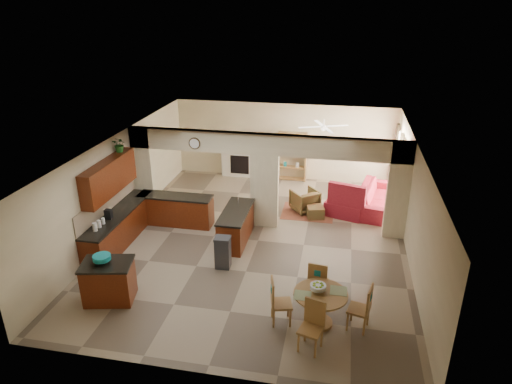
% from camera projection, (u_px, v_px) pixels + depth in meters
% --- Properties ---
extents(floor, '(10.00, 10.00, 0.00)m').
position_uv_depth(floor, '(258.00, 241.00, 12.72)').
color(floor, gray).
rests_on(floor, ground).
extents(ceiling, '(10.00, 10.00, 0.00)m').
position_uv_depth(ceiling, '(258.00, 144.00, 11.63)').
color(ceiling, white).
rests_on(ceiling, wall_back).
extents(wall_back, '(8.00, 0.00, 8.00)m').
position_uv_depth(wall_back, '(284.00, 142.00, 16.69)').
color(wall_back, beige).
rests_on(wall_back, floor).
extents(wall_front, '(8.00, 0.00, 8.00)m').
position_uv_depth(wall_front, '(202.00, 310.00, 7.66)').
color(wall_front, beige).
rests_on(wall_front, floor).
extents(wall_left, '(0.00, 10.00, 10.00)m').
position_uv_depth(wall_left, '(119.00, 184.00, 12.88)').
color(wall_left, beige).
rests_on(wall_left, floor).
extents(wall_right, '(0.00, 10.00, 10.00)m').
position_uv_depth(wall_right, '(414.00, 207.00, 11.47)').
color(wall_right, beige).
rests_on(wall_right, floor).
extents(partition_left_pier, '(0.60, 0.25, 2.80)m').
position_uv_depth(partition_left_pier, '(144.00, 172.00, 13.73)').
color(partition_left_pier, beige).
rests_on(partition_left_pier, floor).
extents(partition_center_pier, '(0.80, 0.25, 2.20)m').
position_uv_depth(partition_center_pier, '(265.00, 191.00, 13.20)').
color(partition_center_pier, beige).
rests_on(partition_center_pier, floor).
extents(partition_right_pier, '(0.60, 0.25, 2.80)m').
position_uv_depth(partition_right_pier, '(398.00, 191.00, 12.43)').
color(partition_right_pier, beige).
rests_on(partition_right_pier, floor).
extents(partition_header, '(8.00, 0.25, 0.60)m').
position_uv_depth(partition_header, '(265.00, 144.00, 12.65)').
color(partition_header, beige).
rests_on(partition_header, partition_center_pier).
extents(kitchen_counter, '(2.52, 3.29, 1.48)m').
position_uv_depth(kitchen_counter, '(143.00, 220.00, 12.89)').
color(kitchen_counter, '#3E1407').
rests_on(kitchen_counter, floor).
extents(upper_cabinets, '(0.35, 2.40, 0.90)m').
position_uv_depth(upper_cabinets, '(109.00, 177.00, 11.92)').
color(upper_cabinets, '#3E1407').
rests_on(upper_cabinets, wall_left).
extents(peninsula, '(0.70, 1.85, 0.91)m').
position_uv_depth(peninsula, '(236.00, 226.00, 12.55)').
color(peninsula, '#3E1407').
rests_on(peninsula, floor).
extents(wall_clock, '(0.34, 0.03, 0.34)m').
position_uv_depth(wall_clock, '(194.00, 143.00, 12.89)').
color(wall_clock, '#453117').
rests_on(wall_clock, partition_header).
extents(rug, '(1.60, 1.30, 0.01)m').
position_uv_depth(rug, '(308.00, 212.00, 14.41)').
color(rug, '#954436').
rests_on(rug, floor).
extents(fireplace, '(1.60, 0.35, 1.20)m').
position_uv_depth(fireplace, '(240.00, 161.00, 17.13)').
color(fireplace, silver).
rests_on(fireplace, floor).
extents(shelving_unit, '(1.00, 0.32, 1.80)m').
position_uv_depth(shelving_unit, '(292.00, 157.00, 16.66)').
color(shelving_unit, '#A47438').
rests_on(shelving_unit, floor).
extents(window_a, '(0.02, 0.90, 1.90)m').
position_uv_depth(window_a, '(403.00, 181.00, 13.63)').
color(window_a, white).
rests_on(window_a, wall_right).
extents(window_b, '(0.02, 0.90, 1.90)m').
position_uv_depth(window_b, '(398.00, 162.00, 15.17)').
color(window_b, white).
rests_on(window_b, wall_right).
extents(glazed_door, '(0.02, 0.70, 2.10)m').
position_uv_depth(glazed_door, '(399.00, 176.00, 14.46)').
color(glazed_door, white).
rests_on(glazed_door, wall_right).
extents(drape_a_left, '(0.10, 0.28, 2.30)m').
position_uv_depth(drape_a_left, '(403.00, 188.00, 13.10)').
color(drape_a_left, '#411C1A').
rests_on(drape_a_left, wall_right).
extents(drape_a_right, '(0.10, 0.28, 2.30)m').
position_uv_depth(drape_a_right, '(399.00, 174.00, 14.18)').
color(drape_a_right, '#411C1A').
rests_on(drape_a_right, wall_right).
extents(drape_b_left, '(0.10, 0.28, 2.30)m').
position_uv_depth(drape_b_left, '(398.00, 168.00, 14.63)').
color(drape_b_left, '#411C1A').
rests_on(drape_b_left, wall_right).
extents(drape_b_right, '(0.10, 0.28, 2.30)m').
position_uv_depth(drape_b_right, '(395.00, 157.00, 15.72)').
color(drape_b_right, '#411C1A').
rests_on(drape_b_right, wall_right).
extents(ceiling_fan, '(1.00, 1.00, 0.10)m').
position_uv_depth(ceiling_fan, '(324.00, 127.00, 14.17)').
color(ceiling_fan, white).
rests_on(ceiling_fan, ceiling).
extents(kitchen_island, '(1.23, 0.99, 0.94)m').
position_uv_depth(kitchen_island, '(109.00, 281.00, 10.06)').
color(kitchen_island, '#3E1407').
rests_on(kitchen_island, floor).
extents(teal_bowl, '(0.39, 0.39, 0.18)m').
position_uv_depth(teal_bowl, '(102.00, 259.00, 9.86)').
color(teal_bowl, teal).
rests_on(teal_bowl, kitchen_island).
extents(trash_can, '(0.37, 0.32, 0.77)m').
position_uv_depth(trash_can, '(223.00, 253.00, 11.33)').
color(trash_can, '#29292B').
rests_on(trash_can, floor).
extents(dining_table, '(1.11, 1.11, 0.75)m').
position_uv_depth(dining_table, '(320.00, 303.00, 9.28)').
color(dining_table, '#A47438').
rests_on(dining_table, floor).
extents(fruit_bowl, '(0.33, 0.33, 0.17)m').
position_uv_depth(fruit_bowl, '(318.00, 288.00, 9.21)').
color(fruit_bowl, '#80B326').
rests_on(fruit_bowl, dining_table).
extents(sofa, '(2.71, 1.46, 0.75)m').
position_uv_depth(sofa, '(376.00, 197.00, 14.55)').
color(sofa, maroon).
rests_on(sofa, floor).
extents(chaise, '(1.36, 1.22, 0.46)m').
position_uv_depth(chaise, '(346.00, 207.00, 14.21)').
color(chaise, maroon).
rests_on(chaise, floor).
extents(armchair, '(1.06, 1.06, 0.70)m').
position_uv_depth(armchair, '(305.00, 200.00, 14.41)').
color(armchair, maroon).
rests_on(armchair, floor).
extents(ottoman, '(0.61, 0.61, 0.36)m').
position_uv_depth(ottoman, '(315.00, 212.00, 14.01)').
color(ottoman, maroon).
rests_on(ottoman, floor).
extents(plant, '(0.41, 0.37, 0.42)m').
position_uv_depth(plant, '(120.00, 145.00, 12.35)').
color(plant, '#1B5015').
rests_on(plant, upper_cabinets).
extents(chair_north, '(0.47, 0.47, 1.02)m').
position_uv_depth(chair_north, '(318.00, 281.00, 9.94)').
color(chair_north, '#A47438').
rests_on(chair_north, floor).
extents(chair_east, '(0.51, 0.51, 1.02)m').
position_uv_depth(chair_east, '(363.00, 306.00, 9.11)').
color(chair_east, '#A47438').
rests_on(chair_east, floor).
extents(chair_south, '(0.52, 0.52, 1.02)m').
position_uv_depth(chair_south, '(313.00, 323.00, 8.64)').
color(chair_south, '#A47438').
rests_on(chair_south, floor).
extents(chair_west, '(0.51, 0.51, 1.02)m').
position_uv_depth(chair_west, '(277.00, 300.00, 9.31)').
color(chair_west, '#A47438').
rests_on(chair_west, floor).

